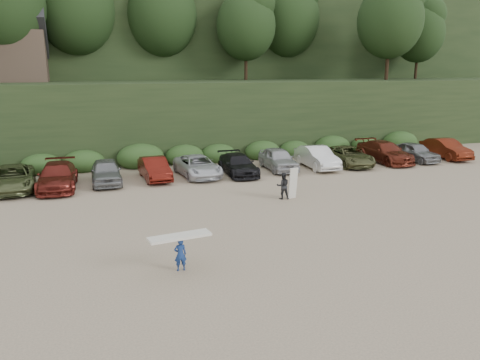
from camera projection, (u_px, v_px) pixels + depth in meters
name	position (u px, v px, depth m)	size (l,w,h in m)	color
ground	(226.00, 224.00, 21.80)	(120.00, 120.00, 0.00)	tan
hillside_backdrop	(124.00, 30.00, 52.03)	(90.00, 41.50, 28.00)	black
parked_cars	(221.00, 164.00, 31.63)	(39.87, 5.87, 1.59)	#B0B1B5
child_surfer	(180.00, 247.00, 16.60)	(2.29, 0.87, 1.34)	navy
adult_surfer	(284.00, 186.00, 25.85)	(1.22, 0.71, 1.76)	black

